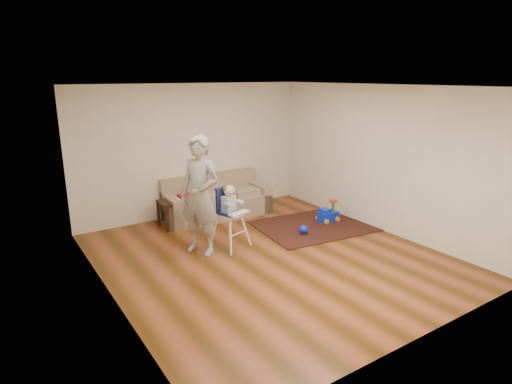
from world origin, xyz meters
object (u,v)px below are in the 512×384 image
high_chair (230,217)px  toy_ball (304,230)px  sofa (217,197)px  adult (200,196)px  side_table (174,214)px  ride_on_toy (328,211)px

high_chair → toy_ball: bearing=-27.6°
toy_ball → high_chair: high_chair is taller
sofa → adult: bearing=-123.2°
high_chair → adult: size_ratio=0.57×
high_chair → side_table: bearing=87.2°
ride_on_toy → high_chair: (-2.28, -0.03, 0.30)m
side_table → high_chair: bearing=-75.3°
sofa → adult: adult is taller
ride_on_toy → toy_ball: ride_on_toy is taller
toy_ball → adult: bearing=170.3°
ride_on_toy → adult: size_ratio=0.21×
side_table → adult: bearing=-94.6°
side_table → adult: 1.59m
sofa → ride_on_toy: (1.68, -1.55, -0.19)m
toy_ball → ride_on_toy: bearing=18.3°
side_table → sofa: bearing=5.5°
sofa → high_chair: (-0.60, -1.58, 0.11)m
ride_on_toy → adult: bearing=-179.8°
sofa → toy_ball: sofa is taller
side_table → toy_ball: 2.52m
toy_ball → high_chair: size_ratio=0.15×
sofa → toy_ball: (0.82, -1.84, -0.32)m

